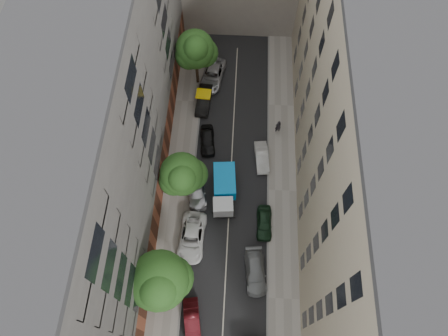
# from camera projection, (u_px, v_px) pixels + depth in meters

# --- Properties ---
(ground) EXTENTS (120.00, 120.00, 0.00)m
(ground) POSITION_uv_depth(u_px,v_px,m) (230.00, 188.00, 42.32)
(ground) COLOR #4C4C49
(ground) RESTS_ON ground
(road_surface) EXTENTS (8.00, 44.00, 0.02)m
(road_surface) POSITION_uv_depth(u_px,v_px,m) (230.00, 188.00, 42.31)
(road_surface) COLOR black
(road_surface) RESTS_ON ground
(sidewalk_left) EXTENTS (3.00, 44.00, 0.15)m
(sidewalk_left) POSITION_uv_depth(u_px,v_px,m) (179.00, 185.00, 42.38)
(sidewalk_left) COLOR gray
(sidewalk_left) RESTS_ON ground
(sidewalk_right) EXTENTS (3.00, 44.00, 0.15)m
(sidewalk_right) POSITION_uv_depth(u_px,v_px,m) (282.00, 191.00, 42.11)
(sidewalk_right) COLOR gray
(sidewalk_right) RESTS_ON ground
(building_left) EXTENTS (8.00, 44.00, 20.00)m
(building_left) POSITION_uv_depth(u_px,v_px,m) (102.00, 133.00, 33.68)
(building_left) COLOR #504D4A
(building_left) RESTS_ON ground
(building_right) EXTENTS (8.00, 44.00, 20.00)m
(building_right) POSITION_uv_depth(u_px,v_px,m) (364.00, 146.00, 33.14)
(building_right) COLOR tan
(building_right) RESTS_ON ground
(tarp_truck) EXTENTS (2.53, 5.52, 2.48)m
(tarp_truck) POSITION_uv_depth(u_px,v_px,m) (224.00, 189.00, 40.78)
(tarp_truck) COLOR black
(tarp_truck) RESTS_ON ground
(car_left_1) EXTENTS (2.01, 4.06, 1.28)m
(car_left_1) POSITION_uv_depth(u_px,v_px,m) (192.00, 320.00, 35.73)
(car_left_1) COLOR #4B0F14
(car_left_1) RESTS_ON ground
(car_left_2) EXTENTS (2.70, 5.45, 1.48)m
(car_left_2) POSITION_uv_depth(u_px,v_px,m) (192.00, 237.00, 39.11)
(car_left_2) COLOR silver
(car_left_2) RESTS_ON ground
(car_left_3) EXTENTS (2.55, 4.74, 1.31)m
(car_left_3) POSITION_uv_depth(u_px,v_px,m) (197.00, 191.00, 41.47)
(car_left_3) COLOR #B3B3B8
(car_left_3) RESTS_ON ground
(car_left_4) EXTENTS (2.03, 4.11, 1.35)m
(car_left_4) POSITION_uv_depth(u_px,v_px,m) (207.00, 140.00, 44.24)
(car_left_4) COLOR black
(car_left_4) RESTS_ON ground
(car_left_5) EXTENTS (1.85, 4.49, 1.45)m
(car_left_5) POSITION_uv_depth(u_px,v_px,m) (204.00, 100.00, 46.68)
(car_left_5) COLOR black
(car_left_5) RESTS_ON ground
(car_left_6) EXTENTS (3.28, 5.67, 1.49)m
(car_left_6) POSITION_uv_depth(u_px,v_px,m) (213.00, 75.00, 48.35)
(car_left_6) COLOR #B6B5BA
(car_left_6) RESTS_ON ground
(car_right_1) EXTENTS (2.35, 4.75, 1.33)m
(car_right_1) POSITION_uv_depth(u_px,v_px,m) (255.00, 272.00, 37.66)
(car_right_1) COLOR slate
(car_right_1) RESTS_ON ground
(car_right_2) EXTENTS (1.52, 3.75, 1.27)m
(car_right_2) POSITION_uv_depth(u_px,v_px,m) (264.00, 223.00, 39.90)
(car_right_2) COLOR black
(car_right_2) RESTS_ON ground
(car_right_3) EXTENTS (1.78, 3.98, 1.27)m
(car_right_3) POSITION_uv_depth(u_px,v_px,m) (262.00, 157.00, 43.31)
(car_right_3) COLOR silver
(car_right_3) RESTS_ON ground
(tree_near) EXTENTS (5.28, 5.01, 7.99)m
(tree_near) POSITION_uv_depth(u_px,v_px,m) (160.00, 282.00, 32.60)
(tree_near) COLOR #382619
(tree_near) RESTS_ON sidewalk_left
(tree_mid) EXTENTS (4.63, 4.25, 7.07)m
(tree_mid) POSITION_uv_depth(u_px,v_px,m) (183.00, 176.00, 37.60)
(tree_mid) COLOR #382619
(tree_mid) RESTS_ON sidewalk_left
(tree_far) EXTENTS (4.74, 4.38, 7.86)m
(tree_far) POSITION_uv_depth(u_px,v_px,m) (196.00, 51.00, 43.87)
(tree_far) COLOR #382619
(tree_far) RESTS_ON sidewalk_left
(lamp_post) EXTENTS (0.36, 0.36, 6.33)m
(lamp_post) POSITION_uv_depth(u_px,v_px,m) (175.00, 261.00, 34.71)
(lamp_post) COLOR #195832
(lamp_post) RESTS_ON sidewalk_left
(pedestrian) EXTENTS (0.80, 0.64, 1.91)m
(pedestrian) POSITION_uv_depth(u_px,v_px,m) (278.00, 126.00, 44.56)
(pedestrian) COLOR black
(pedestrian) RESTS_ON sidewalk_right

